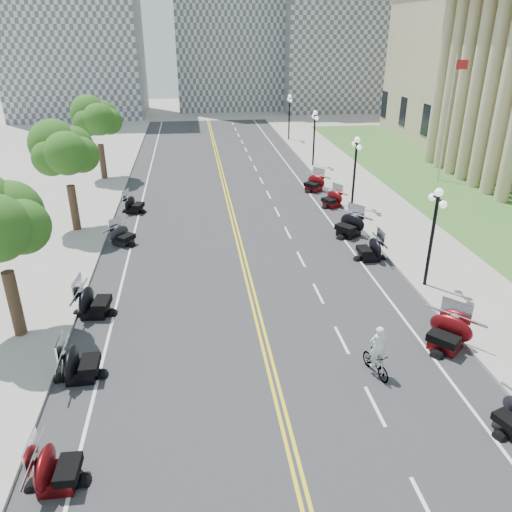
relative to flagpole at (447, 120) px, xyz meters
name	(u,v)px	position (x,y,z in m)	size (l,w,h in m)	color
ground	(265,346)	(-18.00, -22.00, -5.00)	(160.00, 160.00, 0.00)	gray
road	(240,248)	(-18.00, -12.00, -5.00)	(16.00, 90.00, 0.01)	#333335
centerline_yellow_a	(238,248)	(-18.12, -12.00, -4.99)	(0.12, 90.00, 0.00)	yellow
centerline_yellow_b	(242,248)	(-17.88, -12.00, -4.99)	(0.12, 90.00, 0.00)	yellow
edge_line_north	(346,242)	(-11.60, -12.00, -4.99)	(0.12, 90.00, 0.00)	white
edge_line_south	(129,254)	(-24.40, -12.00, -4.99)	(0.12, 90.00, 0.00)	white
lane_dash_4	(426,507)	(-14.80, -30.00, -4.99)	(0.12, 2.00, 0.00)	white
lane_dash_5	(375,406)	(-14.80, -26.00, -4.99)	(0.12, 2.00, 0.00)	white
lane_dash_6	(342,340)	(-14.80, -22.00, -4.99)	(0.12, 2.00, 0.00)	white
lane_dash_7	(318,293)	(-14.80, -18.00, -4.99)	(0.12, 2.00, 0.00)	white
lane_dash_8	(301,259)	(-14.80, -14.00, -4.99)	(0.12, 2.00, 0.00)	white
lane_dash_9	(288,233)	(-14.80, -10.00, -4.99)	(0.12, 2.00, 0.00)	white
lane_dash_10	(277,212)	(-14.80, -6.00, -4.99)	(0.12, 2.00, 0.00)	white
lane_dash_11	(268,195)	(-14.80, -2.00, -4.99)	(0.12, 2.00, 0.00)	white
lane_dash_12	(261,180)	(-14.80, 2.00, -4.99)	(0.12, 2.00, 0.00)	white
lane_dash_13	(255,168)	(-14.80, 6.00, -4.99)	(0.12, 2.00, 0.00)	white
lane_dash_14	(250,158)	(-14.80, 10.00, -4.99)	(0.12, 2.00, 0.00)	white
lane_dash_15	(246,149)	(-14.80, 14.00, -4.99)	(0.12, 2.00, 0.00)	white
lane_dash_16	(242,142)	(-14.80, 18.00, -4.99)	(0.12, 2.00, 0.00)	white
lane_dash_17	(239,135)	(-14.80, 22.00, -4.99)	(0.12, 2.00, 0.00)	white
lane_dash_18	(235,129)	(-14.80, 26.00, -4.99)	(0.12, 2.00, 0.00)	white
lane_dash_19	(233,124)	(-14.80, 30.00, -4.99)	(0.12, 2.00, 0.00)	white
sidewalk_north	(411,238)	(-7.50, -12.00, -4.92)	(5.00, 90.00, 0.15)	#9E9991
sidewalk_south	(55,256)	(-28.50, -12.00, -4.92)	(5.00, 90.00, 0.15)	#9E9991
lawn	(455,195)	(-0.50, -4.00, -4.95)	(9.00, 60.00, 0.10)	#356023
distant_block_a	(71,19)	(-36.00, 40.00, 8.00)	(18.00, 14.00, 26.00)	gray
distant_block_b	(227,5)	(-14.00, 46.00, 10.00)	(16.00, 12.00, 30.00)	gray
distant_block_c	(346,34)	(4.00, 43.00, 6.00)	(20.00, 14.00, 22.00)	gray
street_lamp_2	(432,239)	(-9.40, -18.00, -2.40)	(0.50, 1.20, 4.90)	black
street_lamp_3	(354,173)	(-9.40, -6.00, -2.40)	(0.50, 1.20, 4.90)	black
street_lamp_4	(314,139)	(-9.40, 6.00, -2.40)	(0.50, 1.20, 4.90)	black
street_lamp_5	(289,117)	(-9.40, 18.00, -2.40)	(0.50, 1.20, 4.90)	black
flagpole	(447,120)	(0.00, 0.00, 0.00)	(1.10, 0.20, 10.00)	silver
tree_3	(66,157)	(-28.00, -8.00, -0.25)	(4.80, 4.80, 9.20)	#235619
tree_4	(98,123)	(-28.00, 4.00, -0.25)	(4.80, 4.80, 9.20)	#235619
motorcycle_n_5	(448,332)	(-10.84, -23.09, -4.23)	(2.19, 2.19, 1.54)	#590A0C
motorcycle_n_7	(370,248)	(-11.05, -14.50, -4.31)	(1.98, 1.98, 1.38)	black
motorcycle_n_8	(349,224)	(-11.16, -10.98, -4.23)	(2.21, 2.21, 1.55)	black
motorcycle_n_9	(332,198)	(-10.73, -5.42, -4.35)	(1.86, 1.86, 1.31)	#590A0C
motorcycle_n_10	(314,182)	(-11.11, -1.49, -4.29)	(2.02, 2.02, 1.41)	#590A0C
motorcycle_s_4	(56,467)	(-24.73, -27.95, -4.32)	(1.94, 1.94, 1.36)	#590A0C
motorcycle_s_5	(80,362)	(-24.96, -23.14, -4.29)	(2.04, 2.04, 1.43)	black
motorcycle_s_6	(94,300)	(-25.21, -18.63, -4.25)	(2.13, 2.13, 1.49)	black
motorcycle_s_8	(123,235)	(-24.85, -10.58, -4.36)	(1.82, 1.82, 1.28)	black
motorcycle_s_9	(134,204)	(-24.72, -4.86, -4.35)	(1.87, 1.87, 1.31)	black
bicycle	(376,363)	(-14.22, -24.32, -4.51)	(0.46, 1.64, 0.99)	#A51414
cyclist_rider	(379,332)	(-14.22, -24.32, -3.15)	(0.63, 0.41, 1.72)	white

